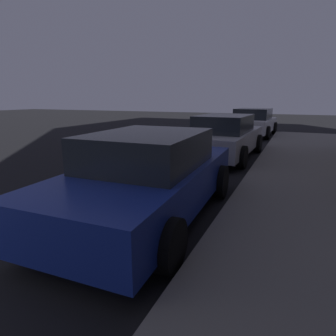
% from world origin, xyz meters
% --- Properties ---
extents(car_blue, '(2.20, 4.52, 1.43)m').
position_xyz_m(car_blue, '(2.85, 4.93, 0.70)').
color(car_blue, navy).
rests_on(car_blue, ground).
extents(car_silver, '(2.07, 4.59, 1.43)m').
position_xyz_m(car_silver, '(2.85, 10.39, 0.71)').
color(car_silver, '#B7B7BF').
rests_on(car_silver, ground).
extents(car_white, '(2.31, 4.21, 1.43)m').
position_xyz_m(car_white, '(2.85, 16.77, 0.71)').
color(car_white, silver).
rests_on(car_white, ground).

